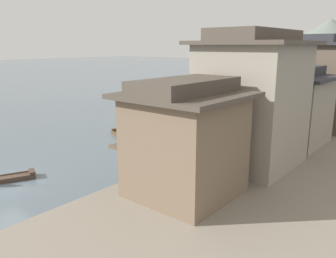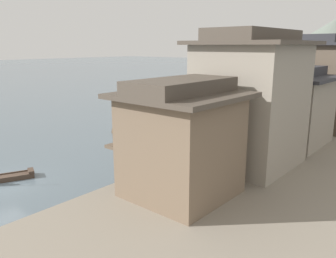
{
  "view_description": "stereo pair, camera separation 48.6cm",
  "coord_description": "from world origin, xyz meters",
  "px_view_note": "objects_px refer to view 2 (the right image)",
  "views": [
    {
      "loc": [
        20.84,
        -8.79,
        8.49
      ],
      "look_at": [
        2.04,
        13.83,
        1.37
      ],
      "focal_mm": 36.76,
      "sensor_mm": 36.0,
      "label": 1
    },
    {
      "loc": [
        21.21,
        -8.48,
        8.49
      ],
      "look_at": [
        2.04,
        13.83,
        1.37
      ],
      "focal_mm": 36.76,
      "sensor_mm": 36.0,
      "label": 2
    }
  ],
  "objects_px": {
    "boat_moored_nearest": "(126,137)",
    "stone_bridge": "(328,72)",
    "boat_upstream_distant": "(336,96)",
    "house_waterfront_tall": "(289,106)",
    "boat_midriver_drifting": "(315,103)",
    "boat_moored_second": "(159,120)",
    "boat_moored_third": "(181,112)",
    "house_waterfront_narrow": "(324,82)",
    "boat_midriver_upstream": "(198,144)",
    "house_waterfront_second": "(250,100)",
    "house_waterfront_nearest": "(181,140)",
    "boat_moored_far": "(243,129)"
  },
  "relations": [
    {
      "from": "boat_upstream_distant",
      "to": "boat_moored_nearest",
      "type": "bearing_deg",
      "value": -99.23
    },
    {
      "from": "house_waterfront_nearest",
      "to": "boat_midriver_upstream",
      "type": "bearing_deg",
      "value": 121.31
    },
    {
      "from": "boat_moored_second",
      "to": "house_waterfront_second",
      "type": "height_order",
      "value": "house_waterfront_second"
    },
    {
      "from": "house_waterfront_narrow",
      "to": "stone_bridge",
      "type": "xyz_separation_m",
      "value": [
        -10.87,
        39.19,
        -1.71
      ]
    },
    {
      "from": "boat_moored_second",
      "to": "stone_bridge",
      "type": "height_order",
      "value": "stone_bridge"
    },
    {
      "from": "boat_moored_third",
      "to": "house_waterfront_tall",
      "type": "bearing_deg",
      "value": -22.48
    },
    {
      "from": "boat_moored_nearest",
      "to": "stone_bridge",
      "type": "relative_size",
      "value": 0.21
    },
    {
      "from": "stone_bridge",
      "to": "house_waterfront_nearest",
      "type": "bearing_deg",
      "value": -80.21
    },
    {
      "from": "house_waterfront_second",
      "to": "house_waterfront_tall",
      "type": "bearing_deg",
      "value": 90.59
    },
    {
      "from": "boat_upstream_distant",
      "to": "boat_midriver_drifting",
      "type": "bearing_deg",
      "value": -90.34
    },
    {
      "from": "boat_moored_far",
      "to": "boat_midriver_upstream",
      "type": "distance_m",
      "value": 7.14
    },
    {
      "from": "boat_midriver_upstream",
      "to": "boat_moored_second",
      "type": "bearing_deg",
      "value": 150.91
    },
    {
      "from": "boat_upstream_distant",
      "to": "house_waterfront_tall",
      "type": "distance_m",
      "value": 36.65
    },
    {
      "from": "boat_moored_third",
      "to": "stone_bridge",
      "type": "relative_size",
      "value": 0.15
    },
    {
      "from": "boat_upstream_distant",
      "to": "house_waterfront_second",
      "type": "distance_m",
      "value": 43.62
    },
    {
      "from": "boat_midriver_drifting",
      "to": "stone_bridge",
      "type": "xyz_separation_m",
      "value": [
        -4.83,
        21.98,
        3.1
      ]
    },
    {
      "from": "boat_moored_second",
      "to": "stone_bridge",
      "type": "xyz_separation_m",
      "value": [
        4.56,
        45.97,
        3.08
      ]
    },
    {
      "from": "boat_midriver_drifting",
      "to": "house_waterfront_tall",
      "type": "bearing_deg",
      "value": -76.73
    },
    {
      "from": "boat_midriver_upstream",
      "to": "boat_upstream_distant",
      "type": "bearing_deg",
      "value": 89.36
    },
    {
      "from": "boat_moored_second",
      "to": "boat_moored_third",
      "type": "relative_size",
      "value": 1.24
    },
    {
      "from": "house_waterfront_nearest",
      "to": "boat_midriver_drifting",
      "type": "bearing_deg",
      "value": 98.3
    },
    {
      "from": "boat_upstream_distant",
      "to": "stone_bridge",
      "type": "xyz_separation_m",
      "value": [
        -4.89,
        11.28,
        3.2
      ]
    },
    {
      "from": "boat_moored_third",
      "to": "stone_bridge",
      "type": "xyz_separation_m",
      "value": [
        5.96,
        40.34,
        3.17
      ]
    },
    {
      "from": "house_waterfront_narrow",
      "to": "boat_moored_second",
      "type": "bearing_deg",
      "value": -156.28
    },
    {
      "from": "stone_bridge",
      "to": "boat_moored_nearest",
      "type": "bearing_deg",
      "value": -92.1
    },
    {
      "from": "boat_moored_nearest",
      "to": "boat_upstream_distant",
      "type": "distance_m",
      "value": 42.76
    },
    {
      "from": "boat_midriver_upstream",
      "to": "house_waterfront_nearest",
      "type": "bearing_deg",
      "value": -58.69
    },
    {
      "from": "boat_moored_nearest",
      "to": "stone_bridge",
      "type": "bearing_deg",
      "value": 87.9
    },
    {
      "from": "boat_moored_far",
      "to": "house_waterfront_nearest",
      "type": "height_order",
      "value": "house_waterfront_nearest"
    },
    {
      "from": "boat_midriver_upstream",
      "to": "house_waterfront_second",
      "type": "xyz_separation_m",
      "value": [
        6.41,
        -3.22,
        4.85
      ]
    },
    {
      "from": "boat_moored_second",
      "to": "house_waterfront_nearest",
      "type": "relative_size",
      "value": 0.83
    },
    {
      "from": "boat_moored_far",
      "to": "boat_upstream_distant",
      "type": "xyz_separation_m",
      "value": [
        -0.07,
        32.59,
        -0.16
      ]
    },
    {
      "from": "boat_upstream_distant",
      "to": "house_waterfront_narrow",
      "type": "bearing_deg",
      "value": -77.92
    },
    {
      "from": "boat_moored_nearest",
      "to": "boat_moored_third",
      "type": "xyz_separation_m",
      "value": [
        -4.0,
        13.15,
        -0.05
      ]
    },
    {
      "from": "boat_moored_third",
      "to": "boat_moored_far",
      "type": "xyz_separation_m",
      "value": [
        10.93,
        -3.53,
        0.12
      ]
    },
    {
      "from": "stone_bridge",
      "to": "boat_midriver_drifting",
      "type": "bearing_deg",
      "value": -77.61
    },
    {
      "from": "house_waterfront_second",
      "to": "stone_bridge",
      "type": "bearing_deg",
      "value": 101.33
    },
    {
      "from": "boat_midriver_drifting",
      "to": "boat_moored_nearest",
      "type": "bearing_deg",
      "value": -102.17
    },
    {
      "from": "boat_moored_nearest",
      "to": "boat_moored_second",
      "type": "xyz_separation_m",
      "value": [
        -2.6,
        7.51,
        0.04
      ]
    },
    {
      "from": "boat_moored_third",
      "to": "boat_midriver_drifting",
      "type": "relative_size",
      "value": 0.87
    },
    {
      "from": "boat_moored_third",
      "to": "house_waterfront_tall",
      "type": "xyz_separation_m",
      "value": [
        16.75,
        -6.93,
        3.59
      ]
    },
    {
      "from": "boat_upstream_distant",
      "to": "stone_bridge",
      "type": "distance_m",
      "value": 12.7
    },
    {
      "from": "house_waterfront_tall",
      "to": "house_waterfront_narrow",
      "type": "xyz_separation_m",
      "value": [
        0.08,
        8.07,
        1.29
      ]
    },
    {
      "from": "stone_bridge",
      "to": "house_waterfront_narrow",
      "type": "bearing_deg",
      "value": -74.5
    },
    {
      "from": "boat_moored_second",
      "to": "boat_moored_third",
      "type": "distance_m",
      "value": 5.81
    },
    {
      "from": "house_waterfront_nearest",
      "to": "house_waterfront_second",
      "type": "xyz_separation_m",
      "value": [
        0.34,
        6.76,
        1.29
      ]
    },
    {
      "from": "house_waterfront_nearest",
      "to": "house_waterfront_second",
      "type": "height_order",
      "value": "house_waterfront_second"
    },
    {
      "from": "boat_moored_far",
      "to": "house_waterfront_second",
      "type": "xyz_separation_m",
      "value": [
        5.9,
        -10.34,
        4.77
      ]
    },
    {
      "from": "house_waterfront_nearest",
      "to": "house_waterfront_second",
      "type": "distance_m",
      "value": 6.89
    },
    {
      "from": "house_waterfront_tall",
      "to": "house_waterfront_narrow",
      "type": "bearing_deg",
      "value": 89.44
    }
  ]
}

